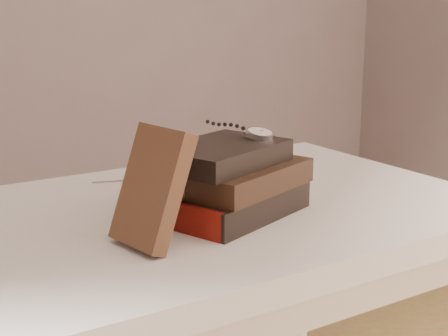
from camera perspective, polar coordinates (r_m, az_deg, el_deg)
table at (r=1.10m, az=-3.69°, el=-8.16°), size 1.00×0.60×0.75m
book_stack at (r=1.03m, az=0.52°, el=-1.13°), size 0.27×0.22×0.11m
journal at (r=0.90m, az=-6.13°, el=-1.68°), size 0.10×0.11×0.16m
pocket_watch at (r=1.06m, az=2.83°, el=3.00°), size 0.06×0.15×0.02m
eyeglasses at (r=1.02m, az=-5.66°, el=-0.76°), size 0.12×0.13×0.04m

